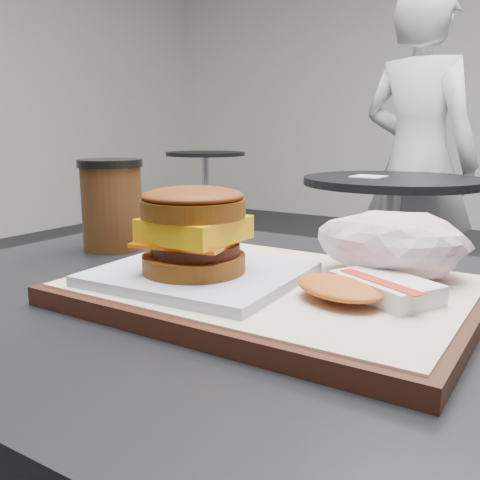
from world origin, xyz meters
name	(u,v)px	position (x,y,z in m)	size (l,w,h in m)	color
customer_table	(248,455)	(0.00, 0.00, 0.58)	(0.80, 0.60, 0.77)	#A5A5AA
serving_tray	(273,290)	(0.03, -0.01, 0.78)	(0.38, 0.28, 0.02)	black
breakfast_sandwich	(196,241)	(-0.03, -0.05, 0.83)	(0.20, 0.18, 0.09)	silver
hash_brown	(365,288)	(0.13, -0.01, 0.80)	(0.13, 0.12, 0.02)	silver
crumpled_wrapper	(391,243)	(0.12, 0.08, 0.82)	(0.15, 0.12, 0.07)	silver
coffee_cup	(112,203)	(-0.27, 0.08, 0.83)	(0.09, 0.09, 0.13)	#442510
neighbor_table	(390,227)	(-0.35, 1.65, 0.55)	(0.70, 0.70, 0.75)	black
napkin	(369,176)	(-0.44, 1.62, 0.75)	(0.12, 0.12, 0.00)	white
patron	(417,163)	(-0.38, 2.11, 0.78)	(0.57, 0.37, 1.56)	silver
bg_table_mid	(206,174)	(-2.40, 3.20, 0.56)	(0.66, 0.66, 0.75)	black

